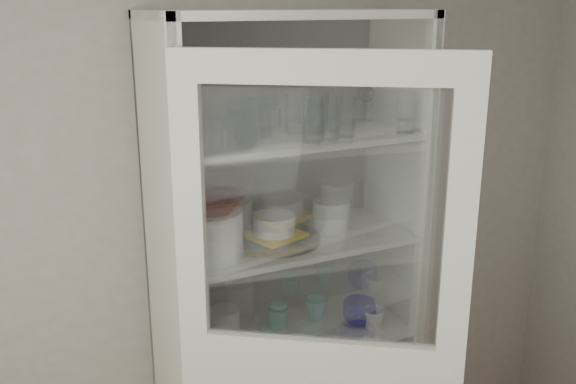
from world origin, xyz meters
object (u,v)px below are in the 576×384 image
pantry_cabinet (281,307)px  goblet_1 (268,107)px  terracotta_bowl (209,203)px  yellow_trivet (274,234)px  goblet_2 (280,107)px  goblet_0 (170,118)px  cream_bowl (210,221)px  plate_stack_back (180,232)px  mug_blue (359,312)px  white_ramekin (274,224)px  mug_teal (316,309)px  measuring_cups (225,351)px  plate_stack_front (211,244)px  teal_jar (278,316)px  grey_bowl_stack (331,215)px  mug_white (373,319)px  white_canister (225,325)px  glass_platter (274,239)px  goblet_3 (366,102)px

pantry_cabinet → goblet_1: (-0.03, 0.04, 0.81)m
terracotta_bowl → yellow_trivet: terracotta_bowl is taller
goblet_2 → terracotta_bowl: size_ratio=0.69×
goblet_0 → cream_bowl: bearing=-63.1°
pantry_cabinet → goblet_2: bearing=66.8°
plate_stack_back → mug_blue: (0.67, -0.20, -0.39)m
goblet_2 → white_ramekin: 0.44m
goblet_1 → mug_teal: size_ratio=1.76×
goblet_1 → measuring_cups: 0.92m
goblet_1 → plate_stack_front: bearing=-151.8°
plate_stack_front → teal_jar: (0.31, 0.11, -0.40)m
pantry_cabinet → grey_bowl_stack: size_ratio=14.62×
cream_bowl → mug_white: (0.65, -0.08, -0.49)m
white_canister → measuring_cups: bearing=-112.4°
goblet_1 → mug_blue: size_ratio=1.29×
glass_platter → plate_stack_front: bearing=-171.0°
goblet_1 → glass_platter: bearing=-106.5°
plate_stack_front → glass_platter: bearing=9.0°
mug_white → white_canister: 0.59m
goblet_1 → plate_stack_back: (-0.36, 0.02, -0.44)m
plate_stack_front → white_ramekin: bearing=9.0°
cream_bowl → goblet_0: bearing=116.9°
terracotta_bowl → white_canister: (0.08, 0.09, -0.53)m
goblet_3 → mug_teal: 0.87m
glass_platter → goblet_3: bearing=14.5°
white_canister → white_ramekin: bearing=-14.5°
terracotta_bowl → teal_jar: bearing=18.9°
goblet_1 → yellow_trivet: bearing=-106.5°
plate_stack_back → mug_blue: plate_stack_back is taller
goblet_1 → goblet_3: 0.44m
mug_white → measuring_cups: bearing=178.2°
plate_stack_back → grey_bowl_stack: 0.59m
glass_platter → grey_bowl_stack: bearing=3.4°
terracotta_bowl → mug_white: terracotta_bowl is taller
plate_stack_back → white_ramekin: 0.35m
yellow_trivet → white_ramekin: 0.04m
cream_bowl → mug_white: bearing=-7.1°
measuring_cups → plate_stack_back: bearing=116.6°
plate_stack_back → mug_teal: size_ratio=2.11×
glass_platter → teal_jar: size_ratio=3.64×
grey_bowl_stack → teal_jar: bearing=166.8°
goblet_0 → measuring_cups: (0.12, -0.17, -0.86)m
glass_platter → white_ramekin: white_ramekin is taller
grey_bowl_stack → mug_blue: (0.10, -0.08, -0.41)m
goblet_3 → plate_stack_front: size_ratio=0.68×
mug_blue → mug_white: (0.03, -0.06, -0.01)m
terracotta_bowl → teal_jar: (0.31, 0.11, -0.55)m
plate_stack_back → terracotta_bowl: bearing=-72.0°
goblet_0 → glass_platter: size_ratio=0.43×
yellow_trivet → goblet_0: bearing=161.4°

